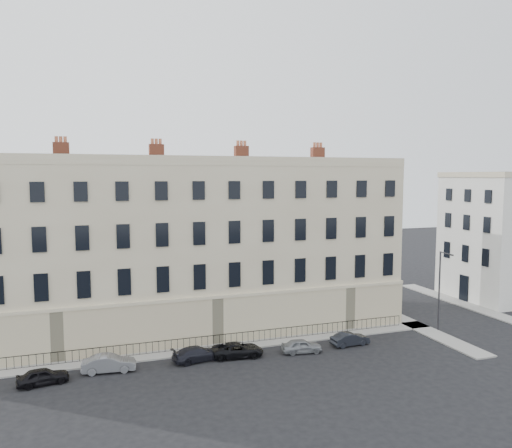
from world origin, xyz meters
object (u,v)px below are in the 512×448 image
at_px(car_b, 109,363).
at_px(car_d, 238,350).
at_px(streetlamp, 440,287).
at_px(car_e, 302,346).
at_px(car_f, 350,339).
at_px(car_a, 43,376).
at_px(car_c, 197,354).

height_order(car_b, car_d, car_b).
xyz_separation_m(car_d, streetlamp, (19.36, 0.34, 3.51)).
distance_m(car_d, car_e, 5.19).
xyz_separation_m(car_e, car_f, (4.55, 0.28, -0.01)).
bearing_deg(car_f, streetlamp, -88.41).
distance_m(car_a, car_d, 14.09).
bearing_deg(car_b, streetlamp, -84.10).
bearing_deg(car_e, car_f, -78.38).
xyz_separation_m(car_e, streetlamp, (14.23, 1.12, 3.52)).
xyz_separation_m(car_c, car_d, (3.19, -0.17, -0.00)).
bearing_deg(car_b, car_a, 106.42).
bearing_deg(car_f, car_b, 84.68).
bearing_deg(streetlamp, car_f, -170.23).
bearing_deg(car_d, streetlamp, -82.08).
bearing_deg(car_f, car_d, 83.63).
height_order(car_d, streetlamp, streetlamp).
distance_m(car_c, car_f, 12.88).
relative_size(car_b, car_d, 0.94).
bearing_deg(car_d, car_a, 99.74).
bearing_deg(car_d, car_b, 96.05).
height_order(car_b, streetlamp, streetlamp).
xyz_separation_m(car_c, streetlamp, (22.54, 0.17, 3.51)).
distance_m(car_e, streetlamp, 14.70).
bearing_deg(car_c, streetlamp, -99.10).
bearing_deg(streetlamp, car_b, -174.84).
relative_size(car_d, car_f, 1.22).
bearing_deg(streetlamp, car_d, -174.21).
bearing_deg(streetlamp, car_e, -170.69).
xyz_separation_m(car_a, car_f, (23.75, 0.18, -0.03)).
relative_size(car_b, streetlamp, 0.52).
height_order(car_a, car_c, car_a).
distance_m(car_f, streetlamp, 10.34).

